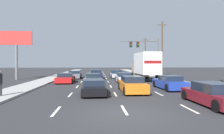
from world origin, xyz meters
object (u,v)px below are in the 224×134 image
Objects in this scene: car_navy at (96,75)px; car_yellow at (93,79)px; utility_pole_far at (145,55)px; car_maroon at (213,95)px; car_gray at (75,75)px; car_blue at (169,83)px; utility_pole_mid at (162,48)px; car_orange at (132,85)px; car_silver at (116,74)px; car_black at (94,87)px; roadside_billboard at (16,45)px; car_white at (124,78)px; box_truck at (145,65)px; car_red at (66,78)px; traffic_signal_mast at (143,48)px.

car_yellow is (-0.24, -7.16, -0.06)m from car_navy.
car_maroon is at bearing -98.32° from utility_pole_far.
utility_pole_far is at bearing 48.19° from car_gray.
car_blue is (10.11, -13.21, 0.01)m from car_gray.
car_blue is at bearing -106.66° from utility_pole_mid.
utility_pole_mid reaches higher than car_orange.
car_navy is at bearing -153.03° from car_silver.
car_black is 22.57m from utility_pole_mid.
car_gray is 9.40m from roadside_billboard.
car_navy is 20.16m from car_maroon.
utility_pole_mid reaches higher than car_yellow.
utility_pole_far is at bearing 69.43° from car_black.
car_black is 1.06× the size of car_maroon.
car_maroon is at bearing -90.21° from car_blue.
car_gray is at bearing 127.42° from car_blue.
car_yellow is 0.92× the size of car_white.
box_truck reaches higher than car_maroon.
car_black is at bearing -78.10° from car_gray.
car_navy is 0.45× the size of utility_pole_mid.
car_red is (-0.34, -6.68, -0.02)m from car_gray.
utility_pole_far reaches higher than traffic_signal_mast.
car_white is 1.05× the size of car_maroon.
car_gray is at bearing 110.23° from car_yellow.
car_maroon is (10.08, -19.95, 0.02)m from car_gray.
car_maroon is 26.01m from roadside_billboard.
car_maroon is (6.84, -4.56, 0.06)m from car_black.
traffic_signal_mast is (5.42, 19.23, 4.56)m from car_orange.
car_navy is 7.70m from box_truck.
car_maroon is 37.93m from utility_pole_far.
car_orange reaches higher than car_maroon.
car_gray is 16.63m from car_blue.
car_blue is at bearing -95.44° from traffic_signal_mast.
roadside_billboard is (-14.44, 12.81, 4.43)m from car_orange.
utility_pole_mid is at bearing 77.94° from car_maroon.
car_silver is (6.94, 7.40, 0.02)m from car_red.
car_blue is at bearing -90.00° from box_truck.
box_truck is at bearing -101.02° from traffic_signal_mast.
utility_pole_far reaches higher than box_truck.
car_red is at bearing 147.99° from car_blue.
car_white reaches higher than car_black.
car_red is 7.11m from car_white.
car_black is (0.00, -14.41, -0.09)m from car_navy.
car_orange is (3.14, -13.67, -0.01)m from car_navy.
car_navy is at bearing 4.35° from roadside_billboard.
car_silver is (3.36, 1.71, -0.06)m from car_navy.
car_maroon is at bearing -33.67° from car_black.
car_orange is at bearing -105.74° from traffic_signal_mast.
car_yellow is at bearing 117.44° from car_orange.
car_white is at bearing -58.46° from car_navy.
box_truck is (3.34, 2.61, 1.56)m from car_white.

